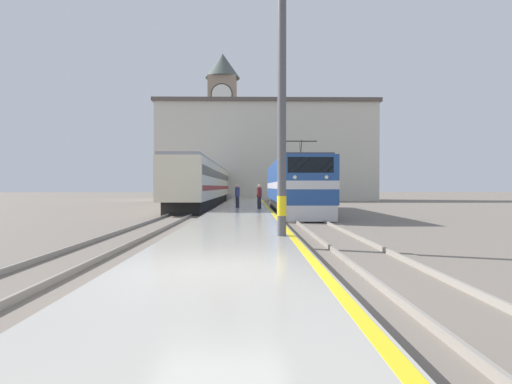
% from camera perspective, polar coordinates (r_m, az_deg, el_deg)
% --- Properties ---
extents(ground_plane, '(200.00, 200.00, 0.00)m').
position_cam_1_polar(ground_plane, '(37.30, -1.63, -2.10)').
color(ground_plane, '#70665B').
extents(platform, '(3.88, 140.00, 0.38)m').
position_cam_1_polar(platform, '(32.29, -1.76, -2.20)').
color(platform, '#ADA89E').
rests_on(platform, ground).
extents(rail_track_near, '(2.83, 140.00, 0.16)m').
position_cam_1_polar(rail_track_near, '(32.44, 4.57, -2.47)').
color(rail_track_near, '#70665B').
rests_on(rail_track_near, ground).
extents(rail_track_far, '(2.83, 140.00, 0.16)m').
position_cam_1_polar(rail_track_far, '(32.60, -8.58, -2.46)').
color(rail_track_far, '#70665B').
rests_on(rail_track_far, ground).
extents(locomotive_train, '(2.92, 17.05, 4.65)m').
position_cam_1_polar(locomotive_train, '(28.58, 5.29, 0.81)').
color(locomotive_train, black).
rests_on(locomotive_train, ground).
extents(passenger_train, '(2.92, 50.07, 4.00)m').
position_cam_1_polar(passenger_train, '(49.33, -5.92, 1.09)').
color(passenger_train, black).
rests_on(passenger_train, ground).
extents(catenary_mast, '(2.39, 0.28, 8.68)m').
position_cam_1_polar(catenary_mast, '(12.30, 4.04, 14.07)').
color(catenary_mast, '#4C4C51').
rests_on(catenary_mast, platform).
extents(person_on_platform, '(0.34, 0.34, 1.65)m').
position_cam_1_polar(person_on_platform, '(28.16, -2.67, -0.48)').
color(person_on_platform, '#23232D').
rests_on(person_on_platform, platform).
extents(second_waiting_passenger, '(0.34, 0.34, 1.63)m').
position_cam_1_polar(second_waiting_passenger, '(26.75, 0.47, -0.57)').
color(second_waiting_passenger, '#23232D').
rests_on(second_waiting_passenger, platform).
extents(clock_tower, '(5.40, 5.40, 22.87)m').
position_cam_1_polar(clock_tower, '(64.14, -4.78, 10.10)').
color(clock_tower, gray).
rests_on(clock_tower, ground).
extents(station_building, '(30.28, 7.61, 13.60)m').
position_cam_1_polar(station_building, '(56.15, 1.45, 5.82)').
color(station_building, beige).
rests_on(station_building, ground).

